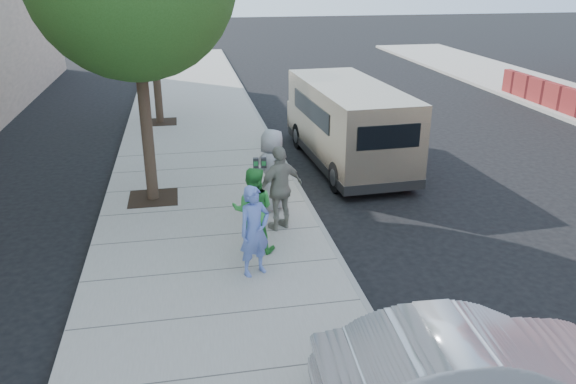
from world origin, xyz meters
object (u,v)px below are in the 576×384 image
at_px(sedan, 471,372).
at_px(person_striped_polo, 280,188).
at_px(person_gray_shirt, 272,170).
at_px(person_green_shirt, 253,210).
at_px(van, 347,122).
at_px(parking_meter, 260,175).
at_px(person_officer, 254,231).

bearing_deg(sedan, person_striped_polo, 17.01).
bearing_deg(person_striped_polo, person_gray_shirt, -114.76).
bearing_deg(person_green_shirt, van, -107.82).
distance_m(parking_meter, person_green_shirt, 1.59).
bearing_deg(sedan, person_gray_shirt, 14.74).
xyz_separation_m(parking_meter, person_officer, (-0.45, -2.47, -0.18)).
distance_m(parking_meter, sedan, 6.66).
relative_size(person_green_shirt, person_gray_shirt, 0.91).
distance_m(parking_meter, person_gray_shirt, 0.61).
relative_size(sedan, person_green_shirt, 2.28).
height_order(person_officer, person_gray_shirt, person_gray_shirt).
height_order(van, person_green_shirt, van).
distance_m(person_officer, person_gray_shirt, 3.07).
distance_m(parking_meter, person_officer, 2.52).
distance_m(van, sedan, 10.29).
xyz_separation_m(van, sedan, (-1.29, -10.19, -0.60)).
xyz_separation_m(van, person_officer, (-3.57, -6.28, -0.25)).
relative_size(parking_meter, person_officer, 0.83).
bearing_deg(person_gray_shirt, person_officer, 35.64).
xyz_separation_m(van, person_green_shirt, (-3.48, -5.35, -0.23)).
bearing_deg(person_gray_shirt, person_green_shirt, 31.53).
bearing_deg(person_green_shirt, parking_meter, -87.87).
xyz_separation_m(person_green_shirt, person_striped_polo, (0.71, 0.93, 0.06)).
xyz_separation_m(sedan, person_officer, (-2.28, 3.91, 0.36)).
height_order(person_officer, person_striped_polo, person_striped_polo).
relative_size(van, person_striped_polo, 3.49).
height_order(parking_meter, van, van).
height_order(person_green_shirt, person_striped_polo, person_striped_polo).
height_order(person_green_shirt, person_gray_shirt, person_gray_shirt).
bearing_deg(parking_meter, person_officer, -93.62).
relative_size(person_officer, person_green_shirt, 0.98).
height_order(parking_meter, sedan, parking_meter).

